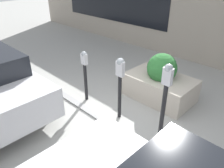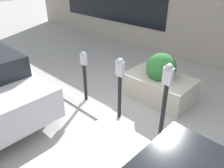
{
  "view_description": "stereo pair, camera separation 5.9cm",
  "coord_description": "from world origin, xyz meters",
  "px_view_note": "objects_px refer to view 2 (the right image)",
  "views": [
    {
      "loc": [
        -2.67,
        2.64,
        2.96
      ],
      "look_at": [
        0.0,
        -0.08,
        0.89
      ],
      "focal_mm": 35.0,
      "sensor_mm": 36.0,
      "label": 1
    },
    {
      "loc": [
        -2.63,
        2.68,
        2.96
      ],
      "look_at": [
        0.0,
        -0.08,
        0.89
      ],
      "focal_mm": 35.0,
      "sensor_mm": 36.0,
      "label": 2
    }
  ],
  "objects_px": {
    "parking_meter_middle": "(84,71)",
    "parking_meter_second": "(120,80)",
    "parking_meter_nearest": "(165,96)",
    "planter_box": "(160,82)"
  },
  "relations": [
    {
      "from": "parking_meter_nearest",
      "to": "parking_meter_second",
      "type": "height_order",
      "value": "parking_meter_nearest"
    },
    {
      "from": "parking_meter_middle",
      "to": "parking_meter_second",
      "type": "bearing_deg",
      "value": -177.92
    },
    {
      "from": "parking_meter_middle",
      "to": "planter_box",
      "type": "distance_m",
      "value": 1.86
    },
    {
      "from": "parking_meter_nearest",
      "to": "parking_meter_middle",
      "type": "xyz_separation_m",
      "value": [
        2.15,
        0.0,
        -0.24
      ]
    },
    {
      "from": "parking_meter_second",
      "to": "planter_box",
      "type": "distance_m",
      "value": 1.39
    },
    {
      "from": "parking_meter_middle",
      "to": "planter_box",
      "type": "relative_size",
      "value": 0.78
    },
    {
      "from": "parking_meter_middle",
      "to": "planter_box",
      "type": "xyz_separation_m",
      "value": [
        -1.25,
        -1.33,
        -0.34
      ]
    },
    {
      "from": "parking_meter_nearest",
      "to": "planter_box",
      "type": "xyz_separation_m",
      "value": [
        0.9,
        -1.33,
        -0.58
      ]
    },
    {
      "from": "parking_meter_nearest",
      "to": "parking_meter_second",
      "type": "relative_size",
      "value": 1.15
    },
    {
      "from": "parking_meter_middle",
      "to": "planter_box",
      "type": "height_order",
      "value": "parking_meter_middle"
    }
  ]
}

